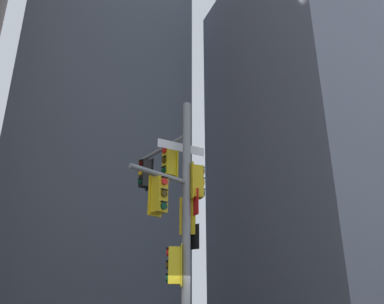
{
  "coord_description": "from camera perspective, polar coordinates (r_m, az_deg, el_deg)",
  "views": [
    {
      "loc": [
        -4.24,
        -10.73,
        1.58
      ],
      "look_at": [
        0.21,
        0.07,
        6.26
      ],
      "focal_mm": 37.4,
      "sensor_mm": 36.0,
      "label": 1
    }
  ],
  "objects": [
    {
      "name": "signal_pole_assembly",
      "position": [
        12.17,
        -2.26,
        -7.73
      ],
      "size": [
        2.77,
        3.66,
        7.89
      ],
      "color": "gray",
      "rests_on": "ground"
    },
    {
      "name": "building_mid_block",
      "position": [
        37.67,
        -13.04,
        10.86
      ],
      "size": [
        12.78,
        12.78,
        43.14
      ],
      "primitive_type": "cube",
      "color": "#4C5460",
      "rests_on": "ground"
    },
    {
      "name": "building_tower_right",
      "position": [
        33.88,
        19.47,
        2.47
      ],
      "size": [
        15.5,
        15.5,
        29.6
      ],
      "primitive_type": "cube",
      "color": "slate",
      "rests_on": "ground"
    }
  ]
}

